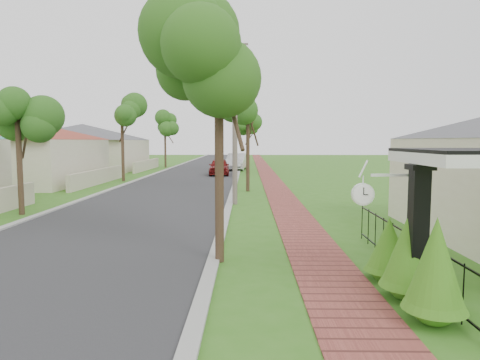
% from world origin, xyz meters
% --- Properties ---
extents(ground, '(160.00, 160.00, 0.00)m').
position_xyz_m(ground, '(0.00, 0.00, 0.00)').
color(ground, '#356F1A').
rests_on(ground, ground).
extents(road, '(7.00, 120.00, 0.02)m').
position_xyz_m(road, '(-3.00, 20.00, 0.00)').
color(road, '#28282B').
rests_on(road, ground).
extents(kerb_right, '(0.30, 120.00, 0.10)m').
position_xyz_m(kerb_right, '(0.65, 20.00, 0.00)').
color(kerb_right, '#9E9E99').
rests_on(kerb_right, ground).
extents(kerb_left, '(0.30, 120.00, 0.10)m').
position_xyz_m(kerb_left, '(-6.65, 20.00, 0.00)').
color(kerb_left, '#9E9E99').
rests_on(kerb_left, ground).
extents(sidewalk, '(1.50, 120.00, 0.03)m').
position_xyz_m(sidewalk, '(3.25, 20.00, 0.00)').
color(sidewalk, '#96463C').
rests_on(sidewalk, ground).
extents(porch_post, '(0.48, 0.48, 2.52)m').
position_xyz_m(porch_post, '(4.55, -1.00, 1.12)').
color(porch_post, black).
rests_on(porch_post, ground).
extents(picket_fence, '(0.03, 8.02, 1.00)m').
position_xyz_m(picket_fence, '(4.90, -0.00, 0.53)').
color(picket_fence, black).
rests_on(picket_fence, ground).
extents(street_trees, '(10.70, 37.65, 5.89)m').
position_xyz_m(street_trees, '(-2.87, 26.84, 4.54)').
color(street_trees, '#382619').
rests_on(street_trees, ground).
extents(hedge_row, '(0.91, 3.11, 1.84)m').
position_xyz_m(hedge_row, '(4.45, -0.95, 0.76)').
color(hedge_row, '#2B6714').
rests_on(hedge_row, ground).
extents(far_house_red, '(15.56, 15.56, 4.60)m').
position_xyz_m(far_house_red, '(-14.97, 20.00, 2.34)').
color(far_house_red, beige).
rests_on(far_house_red, ground).
extents(far_house_grey, '(15.56, 15.56, 4.60)m').
position_xyz_m(far_house_grey, '(-14.97, 34.00, 2.34)').
color(far_house_grey, beige).
rests_on(far_house_grey, ground).
extents(parked_car_red, '(1.81, 4.19, 1.41)m').
position_xyz_m(parked_car_red, '(-0.92, 27.61, 0.70)').
color(parked_car_red, maroon).
rests_on(parked_car_red, ground).
extents(parked_car_white, '(2.20, 5.14, 1.65)m').
position_xyz_m(parked_car_white, '(0.40, 34.03, 0.82)').
color(parked_car_white, silver).
rests_on(parked_car_white, ground).
extents(near_tree, '(2.32, 2.32, 5.97)m').
position_xyz_m(near_tree, '(0.80, 1.50, 4.76)').
color(near_tree, '#382619').
rests_on(near_tree, ground).
extents(utility_pole, '(1.20, 0.24, 7.63)m').
position_xyz_m(utility_pole, '(0.90, 10.91, 3.87)').
color(utility_pole, '#6E6156').
rests_on(utility_pole, ground).
extents(station_clock, '(1.06, 0.13, 0.60)m').
position_xyz_m(station_clock, '(3.69, -0.60, 1.95)').
color(station_clock, white).
rests_on(station_clock, ground).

